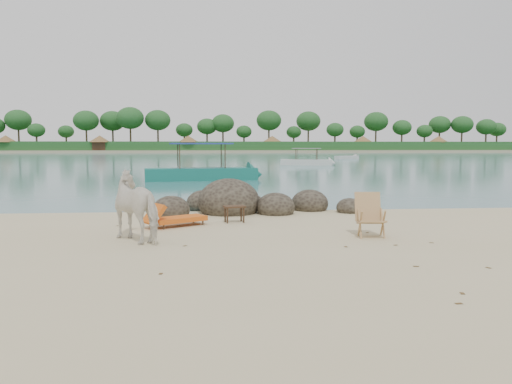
{
  "coord_description": "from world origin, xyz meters",
  "views": [
    {
      "loc": [
        -0.84,
        -9.52,
        2.09
      ],
      "look_at": [
        0.18,
        2.0,
        1.0
      ],
      "focal_mm": 35.0,
      "sensor_mm": 36.0,
      "label": 1
    }
  ],
  "objects_px": {
    "side_table": "(234,215)",
    "lounge_chair": "(179,217)",
    "boulders": "(242,204)",
    "deck_chair": "(372,217)",
    "cow": "(140,207)",
    "boat_near": "(201,149)"
  },
  "relations": [
    {
      "from": "boulders",
      "to": "side_table",
      "type": "relative_size",
      "value": 11.49
    },
    {
      "from": "boulders",
      "to": "side_table",
      "type": "bearing_deg",
      "value": -98.68
    },
    {
      "from": "cow",
      "to": "side_table",
      "type": "distance_m",
      "value": 3.17
    },
    {
      "from": "cow",
      "to": "deck_chair",
      "type": "height_order",
      "value": "cow"
    },
    {
      "from": "cow",
      "to": "lounge_chair",
      "type": "height_order",
      "value": "cow"
    },
    {
      "from": "side_table",
      "to": "lounge_chair",
      "type": "bearing_deg",
      "value": -173.78
    },
    {
      "from": "boulders",
      "to": "lounge_chair",
      "type": "distance_m",
      "value": 3.1
    },
    {
      "from": "side_table",
      "to": "deck_chair",
      "type": "distance_m",
      "value": 3.83
    },
    {
      "from": "boulders",
      "to": "side_table",
      "type": "height_order",
      "value": "boulders"
    },
    {
      "from": "boulders",
      "to": "lounge_chair",
      "type": "bearing_deg",
      "value": -124.51
    },
    {
      "from": "deck_chair",
      "to": "boat_near",
      "type": "height_order",
      "value": "boat_near"
    },
    {
      "from": "lounge_chair",
      "to": "deck_chair",
      "type": "xyz_separation_m",
      "value": [
        4.4,
        -1.95,
        0.24
      ]
    },
    {
      "from": "lounge_chair",
      "to": "cow",
      "type": "bearing_deg",
      "value": -144.06
    },
    {
      "from": "cow",
      "to": "side_table",
      "type": "xyz_separation_m",
      "value": [
        2.15,
        2.27,
        -0.54
      ]
    },
    {
      "from": "boat_near",
      "to": "deck_chair",
      "type": "bearing_deg",
      "value": -86.2
    },
    {
      "from": "boulders",
      "to": "cow",
      "type": "relative_size",
      "value": 3.51
    },
    {
      "from": "cow",
      "to": "boat_near",
      "type": "relative_size",
      "value": 0.24
    },
    {
      "from": "boulders",
      "to": "deck_chair",
      "type": "relative_size",
      "value": 6.4
    },
    {
      "from": "cow",
      "to": "boat_near",
      "type": "xyz_separation_m",
      "value": [
        0.92,
        19.72,
        1.08
      ]
    },
    {
      "from": "cow",
      "to": "lounge_chair",
      "type": "xyz_separation_m",
      "value": [
        0.71,
        1.82,
        -0.5
      ]
    },
    {
      "from": "lounge_chair",
      "to": "side_table",
      "type": "bearing_deg",
      "value": -15.12
    },
    {
      "from": "boulders",
      "to": "deck_chair",
      "type": "distance_m",
      "value": 5.23
    }
  ]
}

